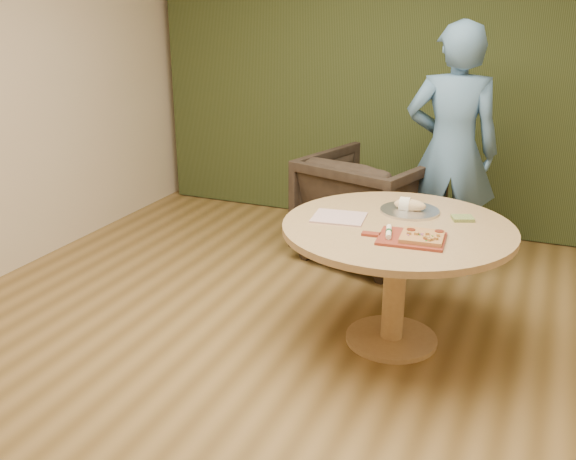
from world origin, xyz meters
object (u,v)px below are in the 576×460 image
(bread_roll, at_px, (409,205))
(armchair, at_px, (370,202))
(person_standing, at_px, (451,152))
(pedestal_table, at_px, (397,248))
(flatbread_pizza, at_px, (422,237))
(pizza_paddle, at_px, (410,238))
(cutlery_roll, at_px, (389,232))
(serving_tray, at_px, (410,211))

(bread_roll, distance_m, armchair, 1.16)
(armchair, xyz_separation_m, person_standing, (0.60, -0.02, 0.46))
(pedestal_table, xyz_separation_m, flatbread_pizza, (0.18, -0.21, 0.17))
(person_standing, bearing_deg, pizza_paddle, 81.67)
(pedestal_table, relative_size, person_standing, 0.72)
(pizza_paddle, height_order, person_standing, person_standing)
(pizza_paddle, relative_size, person_standing, 0.25)
(cutlery_roll, distance_m, bread_roll, 0.47)
(flatbread_pizza, relative_size, person_standing, 0.13)
(cutlery_roll, bearing_deg, person_standing, 73.47)
(serving_tray, height_order, person_standing, person_standing)
(pizza_paddle, height_order, bread_roll, bread_roll)
(pedestal_table, bearing_deg, person_standing, 86.45)
(armchair, bearing_deg, bread_roll, 133.96)
(pizza_paddle, relative_size, serving_tray, 1.28)
(pedestal_table, height_order, person_standing, person_standing)
(pedestal_table, xyz_separation_m, person_standing, (0.08, 1.23, 0.31))
(pizza_paddle, xyz_separation_m, person_standing, (-0.04, 1.44, 0.16))
(bread_roll, distance_m, person_standing, 0.98)
(pedestal_table, bearing_deg, armchair, 112.62)
(flatbread_pizza, relative_size, serving_tray, 0.67)
(flatbread_pizza, distance_m, person_standing, 1.45)
(flatbread_pizza, distance_m, cutlery_roll, 0.18)
(cutlery_roll, bearing_deg, flatbread_pizza, -11.15)
(cutlery_roll, height_order, armchair, armchair)
(flatbread_pizza, bearing_deg, pedestal_table, 130.87)
(flatbread_pizza, distance_m, serving_tray, 0.50)
(flatbread_pizza, xyz_separation_m, cutlery_roll, (-0.18, -0.01, 0.00))
(serving_tray, bearing_deg, cutlery_roll, -90.82)
(flatbread_pizza, bearing_deg, bread_roll, 111.50)
(flatbread_pizza, xyz_separation_m, armchair, (-0.70, 1.45, -0.31))
(pedestal_table, height_order, pizza_paddle, pizza_paddle)
(pedestal_table, distance_m, pizza_paddle, 0.28)
(pedestal_table, bearing_deg, pizza_paddle, -61.74)
(cutlery_roll, height_order, person_standing, person_standing)
(cutlery_roll, bearing_deg, pizza_paddle, -11.37)
(pedestal_table, bearing_deg, bread_roll, 90.64)
(cutlery_roll, bearing_deg, pedestal_table, 76.31)
(pedestal_table, height_order, armchair, armchair)
(pedestal_table, relative_size, pizza_paddle, 2.90)
(armchair, height_order, person_standing, person_standing)
(pizza_paddle, distance_m, bread_roll, 0.48)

